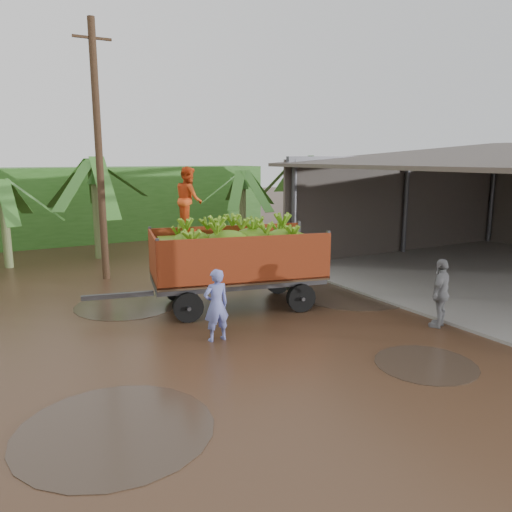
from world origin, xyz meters
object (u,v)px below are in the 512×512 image
Objects in this scene: banana_trailer at (235,257)px; man_blue at (216,305)px; utility_pole at (99,152)px; man_grey at (441,293)px.

banana_trailer is 2.73m from man_blue.
utility_pole is (-2.38, 5.02, 2.83)m from banana_trailer.
banana_trailer is at bearing -64.62° from utility_pole.
man_grey is 0.20× the size of utility_pole.
utility_pole is at bearing -80.52° from man_grey.
banana_trailer is 6.24m from utility_pole.
banana_trailer is 3.91× the size of man_blue.
utility_pole is at bearing 128.48° from banana_trailer.
man_blue is 7.97m from utility_pole.
man_blue is at bearing -83.73° from utility_pole.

